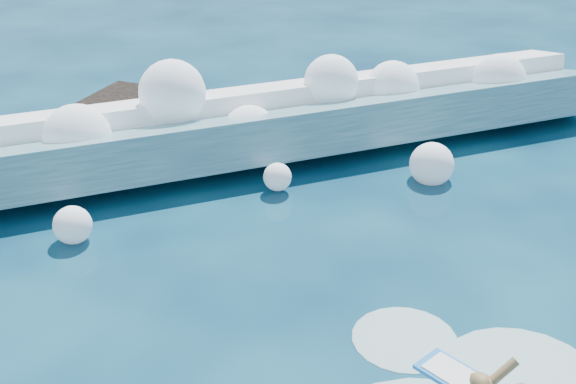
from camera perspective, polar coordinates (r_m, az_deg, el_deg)
name	(u,v)px	position (r m, az deg, el deg)	size (l,w,h in m)	color
ground	(243,341)	(10.72, -3.61, -11.64)	(200.00, 200.00, 0.00)	#082542
breaking_wave	(208,133)	(16.16, -6.32, 4.63)	(19.46, 2.97, 1.68)	teal
wave_spray	(200,116)	(15.77, -6.99, 6.02)	(15.35, 4.36, 2.35)	white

